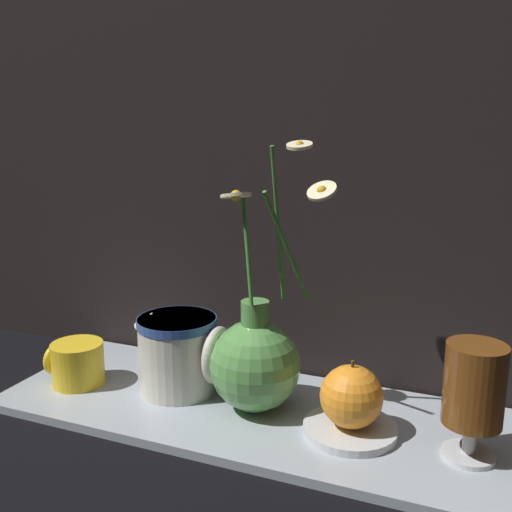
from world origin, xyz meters
TOP-DOWN VIEW (x-y plane):
  - ground_plane at (0.00, 0.00)m, footprint 6.00×6.00m
  - shelf at (0.00, 0.00)m, footprint 0.70×0.25m
  - backdrop_wall at (0.00, 0.14)m, footprint 1.20×0.02m
  - vase_with_flowers at (0.01, -0.00)m, footprint 0.17×0.12m
  - yellow_mug at (-0.27, -0.03)m, footprint 0.09×0.08m
  - ceramic_pitcher at (-0.12, 0.01)m, footprint 0.14×0.11m
  - tea_glass at (0.27, -0.02)m, footprint 0.07×0.07m
  - saucer_plate at (0.13, -0.02)m, footprint 0.12×0.12m
  - orange_fruit at (0.13, -0.02)m, footprint 0.08×0.08m

SIDE VIEW (x-z plane):
  - ground_plane at x=0.00m, z-range 0.00..0.00m
  - shelf at x=0.00m, z-range 0.00..0.01m
  - saucer_plate at x=0.13m, z-range 0.01..0.02m
  - yellow_mug at x=-0.27m, z-range 0.01..0.07m
  - orange_fruit at x=0.13m, z-range 0.02..0.10m
  - ceramic_pitcher at x=-0.12m, z-range 0.01..0.13m
  - vase_with_flowers at x=0.01m, z-range -0.10..0.26m
  - tea_glass at x=0.27m, z-range 0.03..0.16m
  - backdrop_wall at x=0.00m, z-range 0.00..1.10m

